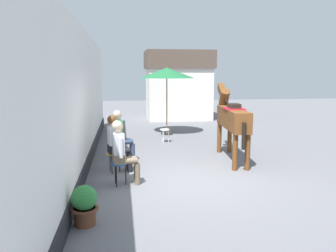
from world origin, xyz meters
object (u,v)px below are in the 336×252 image
(cafe_parasol, at_px, (167,73))
(seated_visitor_near, at_px, (122,149))
(flower_planter_near, at_px, (84,204))
(seated_visitor_middle, at_px, (116,141))
(seated_visitor_far, at_px, (121,133))
(spare_stool_white, at_px, (165,131))
(saddled_horse_center, at_px, (232,118))

(cafe_parasol, bearing_deg, seated_visitor_near, -106.41)
(flower_planter_near, bearing_deg, seated_visitor_middle, 80.89)
(seated_visitor_far, bearing_deg, seated_visitor_near, -89.21)
(seated_visitor_middle, bearing_deg, seated_visitor_near, -82.09)
(seated_visitor_middle, xyz_separation_m, flower_planter_near, (-0.46, -2.84, -0.44))
(spare_stool_white, bearing_deg, seated_visitor_near, -108.56)
(seated_visitor_near, relative_size, seated_visitor_far, 1.00)
(cafe_parasol, xyz_separation_m, spare_stool_white, (-0.28, -1.56, -1.96))
(seated_visitor_middle, xyz_separation_m, seated_visitor_far, (0.11, 1.07, 0.00))
(spare_stool_white, bearing_deg, seated_visitor_middle, -115.11)
(flower_planter_near, bearing_deg, seated_visitor_far, 81.83)
(seated_visitor_near, relative_size, flower_planter_near, 2.17)
(seated_visitor_near, height_order, saddled_horse_center, saddled_horse_center)
(seated_visitor_near, xyz_separation_m, saddled_horse_center, (2.99, 1.82, 0.38))
(saddled_horse_center, xyz_separation_m, flower_planter_near, (-3.58, -3.70, -0.82))
(seated_visitor_far, bearing_deg, spare_stool_white, 57.56)
(seated_visitor_far, distance_m, saddled_horse_center, 3.05)
(seated_visitor_near, relative_size, saddled_horse_center, 0.46)
(seated_visitor_near, bearing_deg, flower_planter_near, -107.37)
(seated_visitor_far, height_order, flower_planter_near, seated_visitor_far)
(seated_visitor_far, distance_m, flower_planter_near, 3.97)
(seated_visitor_near, distance_m, saddled_horse_center, 3.52)
(flower_planter_near, xyz_separation_m, cafe_parasol, (2.34, 7.83, 2.03))
(seated_visitor_far, relative_size, flower_planter_near, 2.17)
(seated_visitor_near, bearing_deg, seated_visitor_middle, 97.91)
(flower_planter_near, bearing_deg, spare_stool_white, 71.79)
(seated_visitor_middle, height_order, seated_visitor_far, same)
(seated_visitor_far, xyz_separation_m, cafe_parasol, (1.78, 3.92, 1.59))
(spare_stool_white, bearing_deg, flower_planter_near, -108.21)
(seated_visitor_middle, bearing_deg, flower_planter_near, -99.11)
(seated_visitor_far, xyz_separation_m, spare_stool_white, (1.50, 2.36, -0.38))
(seated_visitor_middle, height_order, saddled_horse_center, saddled_horse_center)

